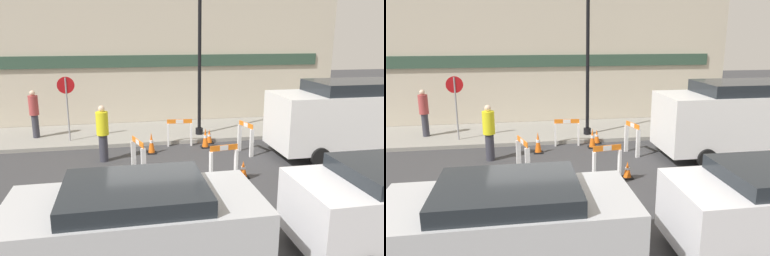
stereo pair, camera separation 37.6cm
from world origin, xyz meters
The scene contains 17 objects.
ground_plane centered at (0.00, 0.00, 0.00)m, with size 60.00×60.00×0.00m, color #38383A.
sidewalk_slab centered at (0.00, 6.13, 0.07)m, with size 18.00×3.26×0.14m.
storefront_facade centered at (0.00, 7.84, 2.75)m, with size 18.00×0.22×5.50m.
streetlamp_post centered at (2.07, 5.27, 3.95)m, with size 0.44×0.44×6.00m.
stop_sign centered at (-2.76, 5.27, 1.70)m, with size 0.59×0.15×2.33m.
barricade_0 centered at (1.71, 0.52, 0.59)m, with size 0.79×0.23×1.11m.
barricade_1 centered at (3.15, 2.96, 0.58)m, with size 0.34×0.77×1.09m.
barricade_2 centered at (1.14, 4.31, 0.54)m, with size 0.90×0.21×0.98m.
barricade_3 centered at (-0.47, 1.70, 0.57)m, with size 0.38×0.89×1.05m.
traffic_cone_0 centered at (2.00, 3.92, 0.34)m, with size 0.30×0.30×0.70m.
traffic_cone_1 centered at (2.40, 0.92, 0.23)m, with size 0.30×0.30×0.49m.
traffic_cone_2 centered at (0.07, 3.61, 0.36)m, with size 0.30×0.30×0.74m.
traffic_cone_3 centered at (2.26, 4.40, 0.25)m, with size 0.30×0.30×0.53m.
person_worker centered at (-1.48, 3.10, 0.96)m, with size 0.46×0.46×1.80m.
person_pedestrian centered at (-4.05, 5.95, 1.10)m, with size 0.39×0.39×1.78m.
parked_car_1 centered at (-0.74, -3.10, 0.97)m, with size 3.97×2.02×1.71m.
work_van centered at (6.67, 2.37, 1.33)m, with size 5.47×2.25×2.45m.
Camera 2 is at (-0.53, -8.56, 3.92)m, focal length 35.00 mm.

